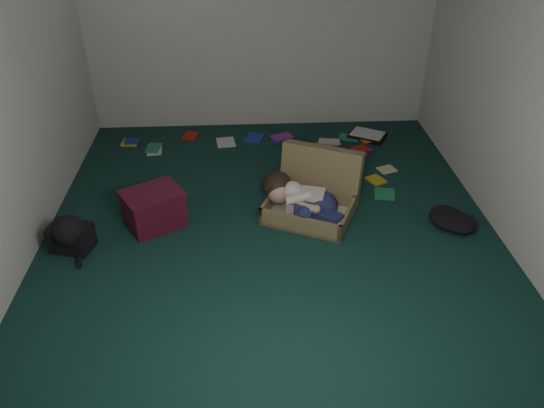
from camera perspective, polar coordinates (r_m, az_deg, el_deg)
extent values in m
plane|color=#11312C|center=(4.78, -0.10, -2.55)|extent=(4.50, 4.50, 0.00)
plane|color=silver|center=(6.32, -1.33, 19.41)|extent=(4.50, 0.00, 4.50)
plane|color=silver|center=(2.22, 3.16, -8.88)|extent=(4.50, 0.00, 4.50)
plane|color=silver|center=(4.53, -26.77, 10.39)|extent=(0.00, 4.50, 4.50)
plane|color=silver|center=(4.71, 25.50, 11.52)|extent=(0.00, 4.50, 4.50)
cube|color=olive|center=(4.87, 3.94, -0.67)|extent=(0.93, 0.82, 0.18)
cube|color=silver|center=(4.89, 3.92, -1.11)|extent=(0.84, 0.73, 0.02)
cube|color=olive|center=(5.06, 5.27, 3.16)|extent=(0.79, 0.53, 0.56)
cube|color=white|center=(4.80, 3.65, 0.21)|extent=(0.37, 0.27, 0.24)
sphere|color=tan|center=(4.81, 0.77, 1.25)|extent=(0.21, 0.21, 0.21)
ellipsoid|color=black|center=(4.85, 0.54, 2.08)|extent=(0.28, 0.29, 0.24)
ellipsoid|color=#20234F|center=(4.77, 5.57, -0.12)|extent=(0.25, 0.29, 0.24)
cube|color=#20234F|center=(4.70, 4.11, -0.76)|extent=(0.29, 0.16, 0.15)
cube|color=#20234F|center=(4.67, 5.98, -1.52)|extent=(0.28, 0.27, 0.12)
sphere|color=white|center=(4.69, 7.29, -1.78)|extent=(0.12, 0.12, 0.12)
sphere|color=white|center=(4.64, 7.03, -2.40)|extent=(0.11, 0.11, 0.11)
cylinder|color=tan|center=(4.65, 3.76, -0.30)|extent=(0.21, 0.14, 0.07)
cube|color=#4E1021|center=(4.85, -12.57, -0.59)|extent=(0.60, 0.56, 0.32)
cube|color=#4E1021|center=(4.76, -12.81, 1.14)|extent=(0.63, 0.59, 0.02)
cube|color=black|center=(6.47, 10.21, 7.25)|extent=(0.51, 0.47, 0.05)
cube|color=white|center=(6.46, 10.24, 7.48)|extent=(0.45, 0.42, 0.01)
cube|color=gold|center=(6.45, -15.02, 6.36)|extent=(0.21, 0.16, 0.02)
cube|color=#AD1A17|center=(6.47, -8.81, 7.21)|extent=(0.26, 0.25, 0.02)
cube|color=silver|center=(6.28, -4.99, 6.67)|extent=(0.21, 0.24, 0.02)
cube|color=navy|center=(6.33, 1.09, 7.02)|extent=(0.22, 0.25, 0.02)
cube|color=orange|center=(6.25, 6.07, 6.45)|extent=(0.26, 0.24, 0.02)
cube|color=#248552|center=(6.43, 8.30, 7.08)|extent=(0.22, 0.17, 0.02)
cube|color=purple|center=(6.12, 9.55, 5.56)|extent=(0.26, 0.26, 0.02)
cube|color=beige|center=(5.81, 12.26, 3.67)|extent=(0.19, 0.23, 0.02)
cube|color=gold|center=(5.58, 11.11, 2.54)|extent=(0.23, 0.26, 0.02)
cube|color=#AD1A17|center=(6.40, 10.07, 6.81)|extent=(0.26, 0.23, 0.02)
cube|color=silver|center=(6.23, -12.52, 5.74)|extent=(0.23, 0.19, 0.02)
cube|color=navy|center=(6.36, -1.89, 7.14)|extent=(0.26, 0.26, 0.02)
cube|color=orange|center=(5.98, 7.14, 5.09)|extent=(0.18, 0.22, 0.02)
cube|color=#248552|center=(5.35, 11.99, 1.03)|extent=(0.24, 0.26, 0.02)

